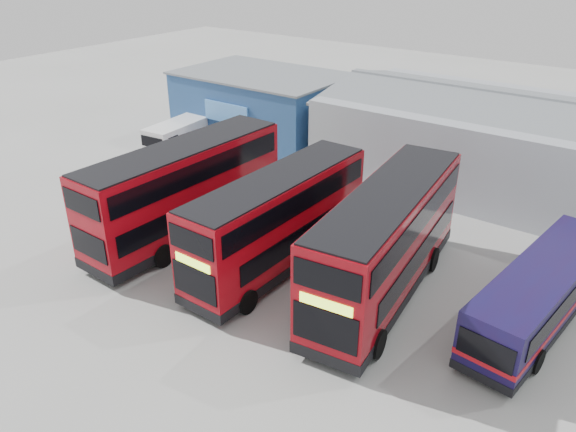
# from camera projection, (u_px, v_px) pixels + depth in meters

# --- Properties ---
(ground_plane) EXTENTS (120.00, 120.00, 0.00)m
(ground_plane) POSITION_uv_depth(u_px,v_px,m) (259.00, 312.00, 23.79)
(ground_plane) COLOR gray
(ground_plane) RESTS_ON ground
(office_block) EXTENTS (12.30, 8.32, 5.12)m
(office_block) POSITION_uv_depth(u_px,v_px,m) (262.00, 106.00, 43.01)
(office_block) COLOR navy
(office_block) RESTS_ON ground
(double_decker_left) EXTENTS (3.24, 11.89, 5.00)m
(double_decker_left) POSITION_uv_depth(u_px,v_px,m) (186.00, 192.00, 28.83)
(double_decker_left) COLOR maroon
(double_decker_left) RESTS_ON ground
(double_decker_centre) EXTENTS (2.94, 11.06, 4.65)m
(double_decker_centre) POSITION_uv_depth(u_px,v_px,m) (278.00, 223.00, 26.13)
(double_decker_centre) COLOR maroon
(double_decker_centre) RESTS_ON ground
(double_decker_right) EXTENTS (4.16, 12.06, 5.00)m
(double_decker_right) POSITION_uv_depth(u_px,v_px,m) (386.00, 244.00, 23.97)
(double_decker_right) COLOR maroon
(double_decker_right) RESTS_ON ground
(single_decker_blue) EXTENTS (3.52, 10.40, 2.77)m
(single_decker_blue) POSITION_uv_depth(u_px,v_px,m) (541.00, 295.00, 22.49)
(single_decker_blue) COLOR #100D3B
(single_decker_blue) RESTS_ON ground
(panel_van) EXTENTS (2.70, 5.51, 2.33)m
(panel_van) POSITION_uv_depth(u_px,v_px,m) (178.00, 136.00, 40.54)
(panel_van) COLOR white
(panel_van) RESTS_ON ground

